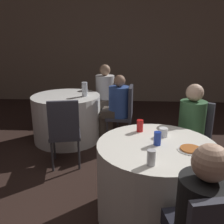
{
  "coord_description": "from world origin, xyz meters",
  "views": [
    {
      "loc": [
        -0.14,
        -1.94,
        1.7
      ],
      "look_at": [
        -0.3,
        0.77,
        0.86
      ],
      "focal_mm": 40.0,
      "sensor_mm": 36.0,
      "label": 1
    }
  ],
  "objects_px": {
    "chair_far_east": "(125,110)",
    "pizza_plate_near": "(191,149)",
    "chair_near_northeast": "(193,133)",
    "table_far": "(67,118)",
    "person_green_jacket": "(188,136)",
    "person_white_shirt": "(103,96)",
    "bottle_far": "(85,89)",
    "person_black_shirt": "(196,224)",
    "soda_can_silver": "(151,158)",
    "soda_can_red": "(140,126)",
    "chair_far_northeast": "(109,98)",
    "chair_far_south": "(64,128)",
    "table_near": "(155,181)",
    "soda_can_blue": "(157,138)"
  },
  "relations": [
    {
      "from": "chair_far_northeast",
      "to": "soda_can_red",
      "type": "relative_size",
      "value": 7.72
    },
    {
      "from": "soda_can_blue",
      "to": "person_green_jacket",
      "type": "bearing_deg",
      "value": 56.25
    },
    {
      "from": "chair_near_northeast",
      "to": "chair_far_northeast",
      "type": "distance_m",
      "value": 2.1
    },
    {
      "from": "chair_far_east",
      "to": "pizza_plate_near",
      "type": "bearing_deg",
      "value": -158.32
    },
    {
      "from": "soda_can_silver",
      "to": "chair_far_northeast",
      "type": "bearing_deg",
      "value": 100.35
    },
    {
      "from": "chair_near_northeast",
      "to": "chair_far_south",
      "type": "height_order",
      "value": "same"
    },
    {
      "from": "chair_far_northeast",
      "to": "person_white_shirt",
      "type": "distance_m",
      "value": 0.17
    },
    {
      "from": "person_green_jacket",
      "to": "soda_can_blue",
      "type": "relative_size",
      "value": 9.66
    },
    {
      "from": "bottle_far",
      "to": "table_far",
      "type": "bearing_deg",
      "value": 175.09
    },
    {
      "from": "chair_far_south",
      "to": "bottle_far",
      "type": "height_order",
      "value": "bottle_far"
    },
    {
      "from": "chair_near_northeast",
      "to": "soda_can_silver",
      "type": "bearing_deg",
      "value": 95.93
    },
    {
      "from": "soda_can_silver",
      "to": "table_far",
      "type": "bearing_deg",
      "value": 118.28
    },
    {
      "from": "person_white_shirt",
      "to": "person_black_shirt",
      "type": "bearing_deg",
      "value": 147.31
    },
    {
      "from": "chair_far_northeast",
      "to": "pizza_plate_near",
      "type": "bearing_deg",
      "value": 150.42
    },
    {
      "from": "person_green_jacket",
      "to": "person_black_shirt",
      "type": "xyz_separation_m",
      "value": [
        -0.28,
        -1.43,
        -0.0
      ]
    },
    {
      "from": "chair_near_northeast",
      "to": "bottle_far",
      "type": "bearing_deg",
      "value": 0.2
    },
    {
      "from": "chair_far_northeast",
      "to": "person_green_jacket",
      "type": "relative_size",
      "value": 0.8
    },
    {
      "from": "chair_far_northeast",
      "to": "chair_far_south",
      "type": "bearing_deg",
      "value": 116.81
    },
    {
      "from": "soda_can_red",
      "to": "chair_near_northeast",
      "type": "bearing_deg",
      "value": 35.7
    },
    {
      "from": "chair_near_northeast",
      "to": "person_white_shirt",
      "type": "relative_size",
      "value": 0.79
    },
    {
      "from": "chair_far_northeast",
      "to": "soda_can_blue",
      "type": "distance_m",
      "value": 2.64
    },
    {
      "from": "chair_far_east",
      "to": "soda_can_silver",
      "type": "height_order",
      "value": "chair_far_east"
    },
    {
      "from": "table_far",
      "to": "chair_far_south",
      "type": "distance_m",
      "value": 0.99
    },
    {
      "from": "chair_far_south",
      "to": "soda_can_red",
      "type": "xyz_separation_m",
      "value": [
        0.93,
        -0.56,
        0.26
      ]
    },
    {
      "from": "chair_near_northeast",
      "to": "person_black_shirt",
      "type": "bearing_deg",
      "value": 110.62
    },
    {
      "from": "table_near",
      "to": "bottle_far",
      "type": "height_order",
      "value": "bottle_far"
    },
    {
      "from": "chair_far_south",
      "to": "pizza_plate_near",
      "type": "height_order",
      "value": "chair_far_south"
    },
    {
      "from": "person_white_shirt",
      "to": "soda_can_red",
      "type": "distance_m",
      "value": 2.21
    },
    {
      "from": "table_near",
      "to": "soda_can_blue",
      "type": "height_order",
      "value": "soda_can_blue"
    },
    {
      "from": "person_white_shirt",
      "to": "table_near",
      "type": "bearing_deg",
      "value": 148.45
    },
    {
      "from": "chair_far_east",
      "to": "chair_far_northeast",
      "type": "xyz_separation_m",
      "value": [
        -0.32,
        0.8,
        0.0
      ]
    },
    {
      "from": "table_far",
      "to": "person_black_shirt",
      "type": "xyz_separation_m",
      "value": [
        1.43,
        -2.6,
        0.2
      ]
    },
    {
      "from": "person_green_jacket",
      "to": "person_white_shirt",
      "type": "height_order",
      "value": "person_white_shirt"
    },
    {
      "from": "chair_far_east",
      "to": "bottle_far",
      "type": "bearing_deg",
      "value": 90.23
    },
    {
      "from": "person_white_shirt",
      "to": "table_far",
      "type": "bearing_deg",
      "value": 90.0
    },
    {
      "from": "soda_can_blue",
      "to": "chair_far_northeast",
      "type": "bearing_deg",
      "value": 103.67
    },
    {
      "from": "table_far",
      "to": "soda_can_silver",
      "type": "relative_size",
      "value": 9.12
    },
    {
      "from": "chair_near_northeast",
      "to": "soda_can_blue",
      "type": "relative_size",
      "value": 7.72
    },
    {
      "from": "person_green_jacket",
      "to": "bottle_far",
      "type": "height_order",
      "value": "person_green_jacket"
    },
    {
      "from": "table_far",
      "to": "pizza_plate_near",
      "type": "distance_m",
      "value": 2.49
    },
    {
      "from": "table_near",
      "to": "chair_far_northeast",
      "type": "distance_m",
      "value": 2.63
    },
    {
      "from": "table_near",
      "to": "soda_can_silver",
      "type": "bearing_deg",
      "value": -103.14
    },
    {
      "from": "chair_near_northeast",
      "to": "table_far",
      "type": "bearing_deg",
      "value": 4.45
    },
    {
      "from": "chair_far_northeast",
      "to": "person_white_shirt",
      "type": "height_order",
      "value": "person_white_shirt"
    },
    {
      "from": "chair_far_northeast",
      "to": "chair_far_south",
      "type": "height_order",
      "value": "same"
    },
    {
      "from": "soda_can_red",
      "to": "soda_can_silver",
      "type": "height_order",
      "value": "same"
    },
    {
      "from": "chair_far_northeast",
      "to": "person_black_shirt",
      "type": "relative_size",
      "value": 0.82
    },
    {
      "from": "chair_far_northeast",
      "to": "chair_near_northeast",
      "type": "bearing_deg",
      "value": 165.24
    },
    {
      "from": "chair_far_south",
      "to": "table_near",
      "type": "bearing_deg",
      "value": -50.98
    },
    {
      "from": "chair_far_east",
      "to": "person_white_shirt",
      "type": "distance_m",
      "value": 0.81
    }
  ]
}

